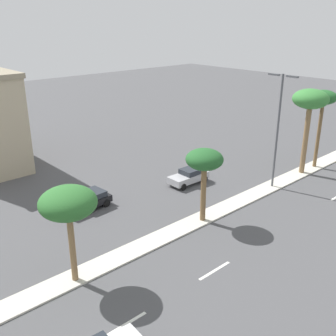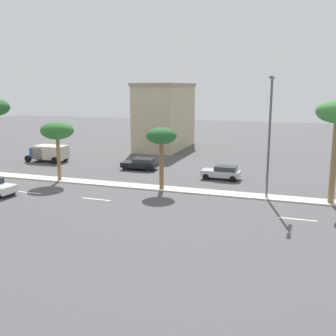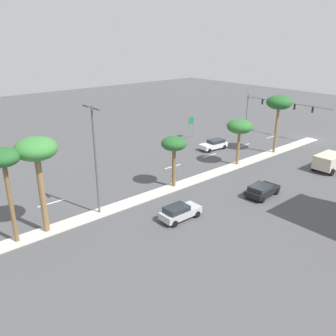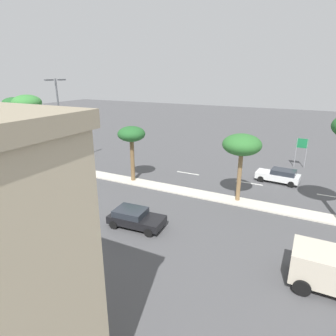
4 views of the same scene
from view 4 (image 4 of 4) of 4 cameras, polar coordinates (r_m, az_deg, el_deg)
The scene contains 16 objects.
ground_plane at distance 31.17m, azimuth -7.23°, elevation -2.70°, with size 160.00×160.00×0.00m, color #4C4C4F.
median_curb at distance 36.62m, azimuth -18.79°, elevation -0.25°, with size 1.80×79.50×0.12m, color beige.
lane_stripe_left at distance 31.39m, azimuth 30.04°, elevation -4.96°, with size 0.20×2.80×0.01m, color silver.
lane_stripe_inboard at distance 31.69m, azimuth 15.87°, elevation -2.90°, with size 0.20×2.80×0.01m, color silver.
lane_stripe_leading at distance 33.58m, azimuth 3.99°, elevation -1.03°, with size 0.20×2.80×0.01m, color silver.
lane_stripe_trailing at distance 42.71m, azimuth -17.29°, elevation 2.38°, with size 0.20×2.80×0.01m, color silver.
directional_road_sign at distance 38.58m, azimuth 25.08°, elevation 3.80°, with size 0.10×1.29×3.62m.
palm_tree_inboard at distance 25.42m, azimuth 14.49°, elevation 4.34°, with size 3.35×3.35×6.09m.
palm_tree_outboard at distance 29.92m, azimuth -7.29°, elevation 6.43°, with size 2.85×2.85×5.85m.
palm_tree_mid at distance 39.89m, azimuth -26.25°, elevation 11.17°, with size 3.49×3.49×8.56m.
palm_tree_trailing at distance 42.00m, azimuth -28.40°, elevation 10.85°, with size 2.67×2.67×8.16m.
street_lamp_center at distance 35.98m, azimuth -20.75°, elevation 9.31°, with size 2.90×0.24×10.46m.
sedan_silver_outboard at distance 29.68m, azimuth -21.12°, elevation -3.32°, with size 1.90×4.10×1.46m.
sedan_black_front at distance 22.06m, azimuth -6.57°, elevation -9.77°, with size 2.37×4.29×1.36m.
sedan_white_rear at distance 32.68m, azimuth 21.24°, elevation -1.37°, with size 2.23×4.49×1.48m.
sedan_tan_leading at distance 52.94m, azimuth -21.88°, elevation 5.66°, with size 2.13×4.35×1.37m.
Camera 4 is at (-23.98, 14.34, 11.02)m, focal length 30.61 mm.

